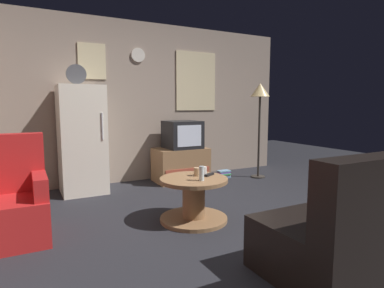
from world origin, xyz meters
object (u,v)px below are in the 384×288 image
object	(u,v)px
fridge	(82,139)
mug_ceramic_tan	(197,172)
standing_lamp	(260,97)
book_stack	(224,174)
armchair	(6,204)
coffee_table	(194,199)
couch	(373,227)
tv_stand	(181,165)
mug_ceramic_white	(203,171)
remote_control	(209,175)
wine_glass	(202,173)
crt_tv	(182,135)

from	to	relation	value
fridge	mug_ceramic_tan	xyz separation A→B (m)	(0.93, -1.66, -0.24)
standing_lamp	book_stack	world-z (taller)	standing_lamp
armchair	book_stack	world-z (taller)	armchair
book_stack	coffee_table	bearing A→B (deg)	-132.08
standing_lamp	coffee_table	xyz separation A→B (m)	(-1.96, -1.33, -1.12)
fridge	couch	world-z (taller)	fridge
tv_stand	book_stack	world-z (taller)	tv_stand
armchair	couch	size ratio (longest dim) A/B	0.56
standing_lamp	book_stack	distance (m)	1.43
mug_ceramic_white	armchair	distance (m)	1.93
standing_lamp	couch	world-z (taller)	standing_lamp
standing_lamp	coffee_table	size ratio (longest dim) A/B	2.21
fridge	mug_ceramic_tan	bearing A→B (deg)	-60.72
tv_stand	remote_control	world-z (taller)	tv_stand
mug_ceramic_white	armchair	bearing A→B (deg)	171.87
remote_control	armchair	size ratio (longest dim) A/B	0.16
armchair	remote_control	bearing A→B (deg)	-9.95
coffee_table	book_stack	world-z (taller)	coffee_table
coffee_table	wine_glass	xyz separation A→B (m)	(0.01, -0.15, 0.31)
tv_stand	remote_control	distance (m)	1.76
crt_tv	couch	xyz separation A→B (m)	(0.04, -3.20, -0.45)
tv_stand	mug_ceramic_tan	distance (m)	1.75
tv_stand	coffee_table	world-z (taller)	tv_stand
coffee_table	remote_control	size ratio (longest dim) A/B	4.80
coffee_table	mug_ceramic_white	size ratio (longest dim) A/B	8.00
crt_tv	book_stack	xyz separation A→B (m)	(0.72, -0.13, -0.70)
tv_stand	armchair	xyz separation A→B (m)	(-2.41, -1.34, 0.07)
crt_tv	couch	bearing A→B (deg)	-89.35
armchair	book_stack	distance (m)	3.39
crt_tv	couch	size ratio (longest dim) A/B	0.32
coffee_table	mug_ceramic_tan	world-z (taller)	mug_ceramic_tan
fridge	book_stack	world-z (taller)	fridge
tv_stand	coffee_table	distance (m)	1.83
remote_control	book_stack	size ratio (longest dim) A/B	0.71
crt_tv	remote_control	world-z (taller)	crt_tv
standing_lamp	remote_control	world-z (taller)	standing_lamp
armchair	book_stack	size ratio (longest dim) A/B	4.53
mug_ceramic_white	armchair	world-z (taller)	armchair
couch	remote_control	bearing A→B (deg)	109.52
tv_stand	mug_ceramic_tan	size ratio (longest dim) A/B	9.33
tv_stand	standing_lamp	bearing A→B (deg)	-16.33
armchair	couch	bearing A→B (deg)	-36.95
fridge	book_stack	bearing A→B (deg)	-4.11
coffee_table	couch	distance (m)	1.68
tv_stand	book_stack	bearing A→B (deg)	-10.13
book_stack	fridge	bearing A→B (deg)	175.89
remote_control	mug_ceramic_tan	bearing A→B (deg)	126.52
standing_lamp	book_stack	bearing A→B (deg)	155.74
standing_lamp	armchair	distance (m)	3.96
mug_ceramic_white	couch	distance (m)	1.70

